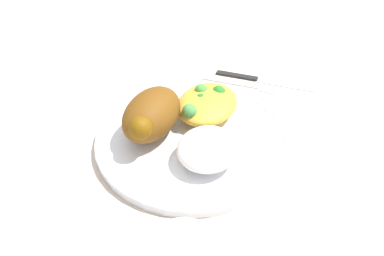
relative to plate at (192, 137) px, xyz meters
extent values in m
plane|color=#C0AE9A|center=(0.00, 0.00, -0.01)|extent=(2.00, 2.00, 0.00)
cylinder|color=white|center=(0.00, 0.00, 0.00)|extent=(0.28, 0.28, 0.01)
torus|color=white|center=(0.00, 0.00, 0.00)|extent=(0.29, 0.29, 0.01)
ellipsoid|color=brown|center=(0.02, -0.05, 0.04)|extent=(0.11, 0.07, 0.07)
sphere|color=#684008|center=(0.07, -0.04, 0.05)|extent=(0.03, 0.03, 0.03)
ellipsoid|color=silver|center=(0.04, 0.04, 0.03)|extent=(0.09, 0.08, 0.04)
ellipsoid|color=gold|center=(-0.06, 0.00, 0.02)|extent=(0.12, 0.09, 0.03)
sphere|color=#276B25|center=(-0.05, -0.01, 0.03)|extent=(0.02, 0.02, 0.02)
sphere|color=#267524|center=(-0.08, 0.01, 0.03)|extent=(0.02, 0.02, 0.02)
sphere|color=#478A43|center=(-0.01, -0.01, 0.04)|extent=(0.02, 0.02, 0.02)
sphere|color=#48953C|center=(-0.07, -0.02, 0.04)|extent=(0.02, 0.02, 0.02)
cube|color=silver|center=(-0.18, 0.00, -0.01)|extent=(0.02, 0.11, 0.01)
cube|color=silver|center=(-0.19, 0.06, -0.01)|extent=(0.03, 0.04, 0.00)
cube|color=black|center=(-0.21, 0.00, 0.00)|extent=(0.02, 0.08, 0.01)
cube|color=#B2B2B7|center=(-0.22, 0.09, -0.01)|extent=(0.03, 0.11, 0.00)
camera|label=1|loc=(0.38, 0.17, 0.35)|focal=34.21mm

